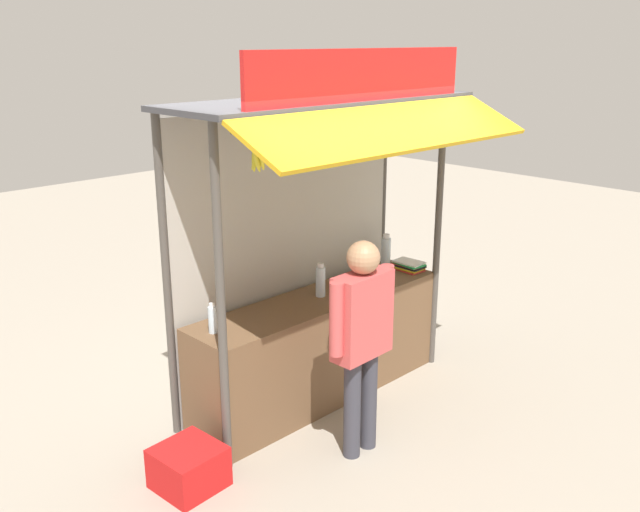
% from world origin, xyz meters
% --- Properties ---
extents(ground_plane, '(20.00, 20.00, 0.00)m').
position_xyz_m(ground_plane, '(0.00, 0.00, 0.00)').
color(ground_plane, '#9E9384').
extents(stall_counter, '(2.34, 0.55, 0.87)m').
position_xyz_m(stall_counter, '(0.00, 0.00, 0.44)').
color(stall_counter, brown).
rests_on(stall_counter, ground).
extents(stall_structure, '(2.54, 1.37, 2.79)m').
position_xyz_m(stall_structure, '(0.00, 0.08, 1.66)').
color(stall_structure, '#4C4742').
rests_on(stall_structure, ground).
extents(water_bottle_center, '(0.06, 0.06, 0.22)m').
position_xyz_m(water_bottle_center, '(-1.02, 0.04, 0.97)').
color(water_bottle_center, silver).
rests_on(water_bottle_center, stall_counter).
extents(water_bottle_left, '(0.08, 0.08, 0.28)m').
position_xyz_m(water_bottle_left, '(0.03, 0.02, 1.00)').
color(water_bottle_left, silver).
rests_on(water_bottle_left, stall_counter).
extents(water_bottle_back_right, '(0.09, 0.09, 0.31)m').
position_xyz_m(water_bottle_back_right, '(0.96, 0.13, 1.02)').
color(water_bottle_back_right, silver).
rests_on(water_bottle_back_right, stall_counter).
extents(magazine_stack_front_left, '(0.20, 0.28, 0.08)m').
position_xyz_m(magazine_stack_front_left, '(1.06, -0.06, 0.91)').
color(magazine_stack_front_left, red).
rests_on(magazine_stack_front_left, stall_counter).
extents(magazine_stack_far_right, '(0.22, 0.28, 0.07)m').
position_xyz_m(magazine_stack_far_right, '(0.52, -0.01, 0.91)').
color(magazine_stack_far_right, blue).
rests_on(magazine_stack_far_right, stall_counter).
extents(banana_bunch_inner_right, '(0.11, 0.11, 0.27)m').
position_xyz_m(banana_bunch_inner_right, '(0.91, -0.38, 2.12)').
color(banana_bunch_inner_right, '#332D23').
extents(banana_bunch_leftmost, '(0.10, 0.11, 0.25)m').
position_xyz_m(banana_bunch_leftmost, '(-0.91, -0.38, 2.15)').
color(banana_bunch_leftmost, '#332D23').
extents(banana_bunch_inner_left, '(0.10, 0.10, 0.25)m').
position_xyz_m(banana_bunch_inner_left, '(-0.05, -0.37, 2.13)').
color(banana_bunch_inner_left, '#332D23').
extents(vendor_person, '(0.60, 0.23, 1.58)m').
position_xyz_m(vendor_person, '(-0.37, -0.78, 0.95)').
color(vendor_person, '#383842').
rests_on(vendor_person, ground).
extents(plastic_crate, '(0.43, 0.43, 0.28)m').
position_xyz_m(plastic_crate, '(-1.49, -0.27, 0.14)').
color(plastic_crate, red).
rests_on(plastic_crate, ground).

